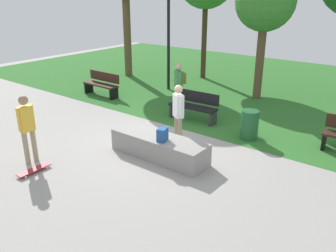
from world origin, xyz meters
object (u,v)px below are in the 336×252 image
Objects in this scene: backpack_on_ledge at (162,135)px; park_bench_near_path at (102,83)px; skater_performing_trick at (27,124)px; trash_bin at (249,125)px; park_bench_center_lawn at (194,105)px; tree_tall_oak at (265,2)px; pedestrian_with_backpack at (179,82)px; concrete_ledge at (159,147)px; skateboard_by_ledge at (34,170)px; lamp_post at (169,20)px; skater_watching at (178,111)px.

park_bench_near_path reaches higher than backpack_on_ledge.
trash_bin is at bearing 52.36° from skater_performing_trick.
skater_performing_trick is 5.80m from trash_bin.
park_bench_center_lawn is (1.43, 4.91, -0.50)m from skater_performing_trick.
tree_tall_oak is 5.58× the size of trash_bin.
pedestrian_with_backpack is at bearing 150.19° from park_bench_center_lawn.
trash_bin is (1.53, -3.85, -3.09)m from tree_tall_oak.
concrete_ledge is at bearing -87.46° from tree_tall_oak.
skateboard_by_ledge is 9.46m from tree_tall_oak.
backpack_on_ledge is 0.39× the size of trash_bin.
park_bench_near_path is at bearing 123.41° from skateboard_by_ledge.
skateboard_by_ledge is (-1.99, -2.25, -0.65)m from backpack_on_ledge.
backpack_on_ledge is at bearing -111.57° from trash_bin.
tree_tall_oak reaches higher than backpack_on_ledge.
lamp_post reaches higher than skater_performing_trick.
lamp_post is 5.62× the size of trash_bin.
trash_bin is at bearing 58.05° from skateboard_by_ledge.
tree_tall_oak is (-0.50, 6.44, 2.79)m from backpack_on_ledge.
lamp_post is at bearing 130.31° from skater_watching.
pedestrian_with_backpack is at bearing 7.92° from park_bench_near_path.
concrete_ledge is at bearing -54.31° from lamp_post.
pedestrian_with_backpack reaches higher than backpack_on_ledge.
skater_performing_trick reaches higher than skateboard_by_ledge.
pedestrian_with_backpack is (1.90, -1.87, -1.84)m from lamp_post.
backpack_on_ledge is 4.10m from pedestrian_with_backpack.
park_bench_near_path is at bearing -172.08° from pedestrian_with_backpack.
pedestrian_with_backpack is (-1.86, 3.38, 0.68)m from concrete_ledge.
park_bench_near_path is at bearing 151.10° from concrete_ledge.
pedestrian_with_backpack is at bearing 90.93° from skateboard_by_ledge.
skater_watching is (-0.05, 0.86, 0.70)m from concrete_ledge.
skater_performing_trick is 1.05× the size of park_bench_near_path.
tree_tall_oak is at bearing 111.67° from trash_bin.
skater_watching reaches higher than park_bench_near_path.
park_bench_center_lawn is at bearing -39.98° from lamp_post.
concrete_ledge is at bearing 53.48° from skateboard_by_ledge.
concrete_ledge is at bearing -28.90° from park_bench_near_path.
tree_tall_oak reaches higher than park_bench_near_path.
tree_tall_oak is (1.99, 8.42, 2.52)m from skater_performing_trick.
pedestrian_with_backpack is (-2.09, 3.52, 0.25)m from backpack_on_ledge.
skateboard_by_ledge is at bearing -121.95° from trash_bin.
backpack_on_ledge is at bearing -85.53° from tree_tall_oak.
tree_tall_oak is at bearing 92.41° from skater_watching.
park_bench_center_lawn is at bearing -1.43° from park_bench_near_path.
concrete_ledge is at bearing -138.46° from backpack_on_ledge.
skater_watching is 1.03× the size of park_bench_center_lawn.
park_bench_near_path is (-2.99, 5.02, -0.50)m from skater_performing_trick.
pedestrian_with_backpack is (-3.11, 0.93, 0.54)m from trash_bin.
lamp_post is (-3.77, 5.24, 2.52)m from concrete_ledge.
skater_watching is at bearing -67.62° from park_bench_center_lawn.
park_bench_near_path is at bearing 120.76° from skater_performing_trick.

